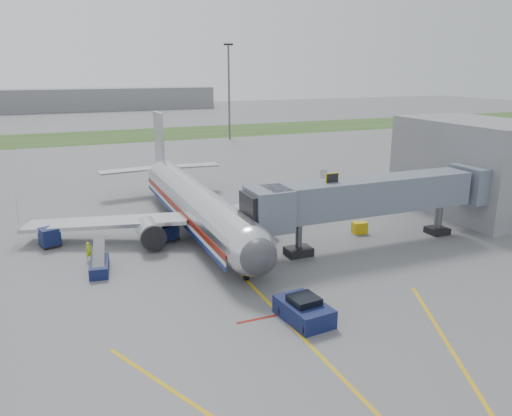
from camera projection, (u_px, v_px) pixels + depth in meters
name	position (u px, v px, depth m)	size (l,w,h in m)	color
ground	(256.00, 290.00, 35.79)	(400.00, 400.00, 0.00)	#565659
grass_strip	(106.00, 137.00, 115.69)	(300.00, 25.00, 0.01)	#2D4C1E
apron_markings	(305.00, 340.00, 29.22)	(21.52, 50.00, 0.01)	gold
airliner	(196.00, 203.00, 48.61)	(32.10, 35.67, 10.25)	silver
jet_bridge	(369.00, 197.00, 43.80)	(25.30, 4.00, 6.90)	slate
terminal	(474.00, 166.00, 54.47)	(10.00, 16.00, 10.00)	slate
light_mast_right	(229.00, 90.00, 108.75)	(2.00, 0.44, 20.40)	#595B60
distant_terminal	(51.00, 100.00, 181.91)	(120.00, 14.00, 8.00)	slate
pushback_tug	(304.00, 310.00, 31.39)	(2.73, 4.08, 1.61)	#0C1137
baggage_cart_a	(165.00, 234.00, 45.64)	(1.77, 1.77, 1.49)	#0C1137
baggage_cart_b	(170.00, 229.00, 46.44)	(1.95, 1.95, 1.79)	#0C1137
baggage_cart_c	(50.00, 237.00, 44.26)	(2.00, 2.00, 1.72)	#0C1137
belt_loader	(99.00, 265.00, 38.89)	(1.88, 4.38, 2.08)	#0C1137
ground_power_cart	(359.00, 228.00, 48.01)	(1.45, 1.05, 1.09)	gold
ramp_worker	(89.00, 251.00, 41.13)	(0.57, 0.38, 1.57)	#BDE11A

